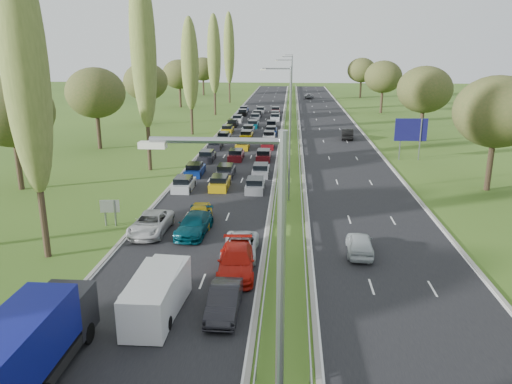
# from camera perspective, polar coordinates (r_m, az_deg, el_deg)

# --- Properties ---
(ground) EXTENTS (260.00, 260.00, 0.00)m
(ground) POSITION_cam_1_polar(r_m,az_deg,el_deg) (82.01, 3.97, 6.58)
(ground) COLOR #335319
(ground) RESTS_ON ground
(near_carriageway) EXTENTS (10.50, 215.00, 0.04)m
(near_carriageway) POSITION_cam_1_polar(r_m,az_deg,el_deg) (84.76, -0.62, 6.93)
(near_carriageway) COLOR black
(near_carriageway) RESTS_ON ground
(far_carriageway) EXTENTS (10.50, 215.00, 0.04)m
(far_carriageway) POSITION_cam_1_polar(r_m,az_deg,el_deg) (84.73, 8.58, 6.75)
(far_carriageway) COLOR black
(far_carriageway) RESTS_ON ground
(central_reservation) EXTENTS (2.36, 215.00, 0.32)m
(central_reservation) POSITION_cam_1_polar(r_m,az_deg,el_deg) (84.39, 3.99, 7.23)
(central_reservation) COLOR gray
(central_reservation) RESTS_ON ground
(lamp_columns) EXTENTS (0.18, 140.18, 12.00)m
(lamp_columns) POSITION_cam_1_polar(r_m,az_deg,el_deg) (79.25, 4.05, 10.63)
(lamp_columns) COLOR gray
(lamp_columns) RESTS_ON ground
(poplar_row) EXTENTS (2.80, 127.80, 22.44)m
(poplar_row) POSITION_cam_1_polar(r_m,az_deg,el_deg) (70.94, -9.38, 15.00)
(poplar_row) COLOR #2D2116
(poplar_row) RESTS_ON ground
(woodland_left) EXTENTS (8.00, 166.00, 11.10)m
(woodland_left) POSITION_cam_1_polar(r_m,az_deg,el_deg) (69.13, -18.91, 10.43)
(woodland_left) COLOR #2D2116
(woodland_left) RESTS_ON ground
(woodland_right) EXTENTS (8.00, 153.00, 11.10)m
(woodland_right) POSITION_cam_1_polar(r_m,az_deg,el_deg) (70.52, 20.36, 10.40)
(woodland_right) COLOR #2D2116
(woodland_right) RESTS_ON ground
(traffic_queue_fill) EXTENTS (9.12, 66.91, 0.80)m
(traffic_queue_fill) POSITION_cam_1_polar(r_m,az_deg,el_deg) (79.58, -0.95, 6.65)
(traffic_queue_fill) COLOR #B2B7BC
(traffic_queue_fill) RESTS_ON ground
(near_car_2) EXTENTS (2.66, 5.49, 1.50)m
(near_car_2) POSITION_cam_1_polar(r_m,az_deg,el_deg) (38.39, -11.94, -3.54)
(near_car_2) COLOR silver
(near_car_2) RESTS_ON near_carriageway
(near_car_7) EXTENTS (2.48, 5.34, 1.51)m
(near_car_7) POSITION_cam_1_polar(r_m,az_deg,el_deg) (37.69, -7.07, -3.68)
(near_car_7) COLOR #043844
(near_car_7) RESTS_ON near_carriageway
(near_car_8) EXTENTS (2.21, 4.72, 1.56)m
(near_car_8) POSITION_cam_1_polar(r_m,az_deg,el_deg) (39.73, -6.48, -2.57)
(near_car_8) COLOR gold
(near_car_8) RESTS_ON near_carriageway
(near_car_9) EXTENTS (1.56, 4.48, 1.47)m
(near_car_9) POSITION_cam_1_polar(r_m,az_deg,el_deg) (26.68, -3.65, -12.31)
(near_car_9) COLOR black
(near_car_9) RESTS_ON near_carriageway
(near_car_10) EXTENTS (2.35, 4.99, 1.38)m
(near_car_10) POSITION_cam_1_polar(r_m,az_deg,el_deg) (33.48, -1.83, -6.26)
(near_car_10) COLOR #B6BCC0
(near_car_10) RESTS_ON near_carriageway
(near_car_11) EXTENTS (2.59, 5.64, 1.60)m
(near_car_11) POSITION_cam_1_polar(r_m,az_deg,el_deg) (31.01, -2.27, -7.93)
(near_car_11) COLOR #B1140A
(near_car_11) RESTS_ON near_carriageway
(far_car_0) EXTENTS (1.97, 4.39, 1.46)m
(far_car_0) POSITION_cam_1_polar(r_m,az_deg,el_deg) (34.57, 11.78, -5.80)
(far_car_0) COLOR #B7BFC2
(far_car_0) RESTS_ON far_carriageway
(far_car_1) EXTENTS (2.05, 4.96, 1.60)m
(far_car_1) POSITION_cam_1_polar(r_m,az_deg,el_deg) (78.63, 10.39, 6.56)
(far_car_1) COLOR black
(far_car_1) RESTS_ON far_carriageway
(far_car_2) EXTENTS (2.73, 5.28, 1.42)m
(far_car_2) POSITION_cam_1_polar(r_m,az_deg,el_deg) (142.99, 6.08, 10.85)
(far_car_2) COLOR slate
(far_car_2) RESTS_ON far_carriageway
(blue_lorry) EXTENTS (2.29, 8.24, 3.48)m
(blue_lorry) POSITION_cam_1_polar(r_m,az_deg,el_deg) (23.14, -24.19, -15.55)
(blue_lorry) COLOR black
(blue_lorry) RESTS_ON near_carriageway
(white_van_front) EXTENTS (2.09, 5.33, 2.14)m
(white_van_front) POSITION_cam_1_polar(r_m,az_deg,el_deg) (27.33, -10.96, -11.05)
(white_van_front) COLOR silver
(white_van_front) RESTS_ON near_carriageway
(white_van_rear) EXTENTS (2.14, 5.47, 2.20)m
(white_van_rear) POSITION_cam_1_polar(r_m,az_deg,el_deg) (26.86, -11.46, -11.52)
(white_van_rear) COLOR silver
(white_van_rear) RESTS_ON near_carriageway
(info_sign) EXTENTS (1.50, 0.27, 2.10)m
(info_sign) POSITION_cam_1_polar(r_m,az_deg,el_deg) (40.60, -16.36, -1.88)
(info_sign) COLOR gray
(info_sign) RESTS_ON ground
(direction_sign) EXTENTS (4.00, 0.29, 5.20)m
(direction_sign) POSITION_cam_1_polar(r_m,az_deg,el_deg) (65.01, 17.29, 6.61)
(direction_sign) COLOR gray
(direction_sign) RESTS_ON ground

